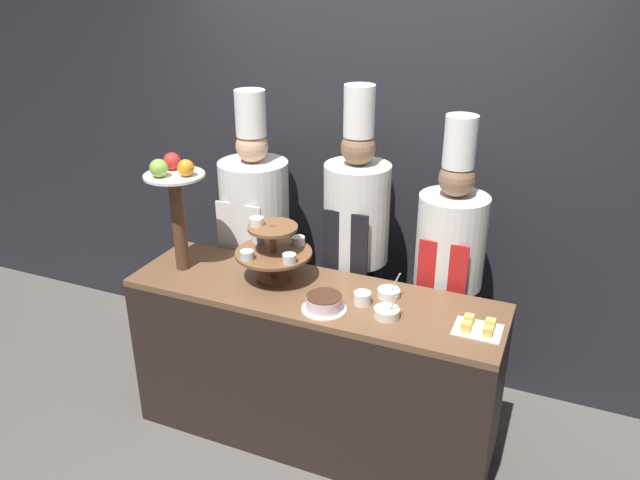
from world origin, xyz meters
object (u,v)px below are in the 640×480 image
at_px(cake_square_tray, 478,327).
at_px(chef_left, 256,230).
at_px(cake_round, 324,303).
at_px(cup_white, 362,298).
at_px(tiered_stand, 273,249).
at_px(fruit_pedestal, 175,194).
at_px(chef_center_left, 356,239).
at_px(serving_bowl_far, 389,293).
at_px(serving_bowl_near, 387,313).
at_px(chef_center_right, 448,266).

relative_size(cake_square_tray, chef_left, 0.12).
bearing_deg(cake_round, cup_white, 40.34).
relative_size(tiered_stand, cake_square_tray, 1.87).
xyz_separation_m(fruit_pedestal, chef_center_left, (0.82, 0.54, -0.34)).
bearing_deg(chef_left, fruit_pedestal, -106.85).
height_order(tiered_stand, fruit_pedestal, fruit_pedestal).
bearing_deg(chef_center_left, tiered_stand, -122.61).
bearing_deg(cake_round, serving_bowl_far, 44.51).
relative_size(fruit_pedestal, chef_left, 0.35).
xyz_separation_m(tiered_stand, cake_round, (0.37, -0.19, -0.14)).
relative_size(cake_round, serving_bowl_near, 1.50).
bearing_deg(cup_white, fruit_pedestal, -179.03).
height_order(fruit_pedestal, chef_left, chef_left).
relative_size(cake_round, cake_square_tray, 1.02).
bearing_deg(tiered_stand, cup_white, -6.95).
relative_size(fruit_pedestal, cup_white, 7.39).
bearing_deg(cake_square_tray, tiered_stand, 175.45).
xyz_separation_m(cake_round, serving_bowl_far, (0.25, 0.25, -0.01)).
bearing_deg(serving_bowl_far, chef_center_left, 128.75).
bearing_deg(cake_square_tray, cup_white, 177.67).
bearing_deg(serving_bowl_near, serving_bowl_far, 104.78).
xyz_separation_m(chef_left, chef_center_left, (0.65, -0.00, 0.05)).
height_order(serving_bowl_far, chef_center_right, chef_center_right).
xyz_separation_m(serving_bowl_far, chef_left, (-0.98, 0.41, 0.02)).
relative_size(chef_left, chef_center_left, 0.96).
xyz_separation_m(cake_round, chef_center_right, (0.46, 0.65, -0.01)).
distance_m(fruit_pedestal, cake_square_tray, 1.66).
xyz_separation_m(cake_round, chef_left, (-0.73, 0.65, 0.01)).
distance_m(tiered_stand, cake_round, 0.44).
relative_size(fruit_pedestal, cake_square_tray, 2.94).
distance_m(cake_round, serving_bowl_far, 0.35).
bearing_deg(cake_square_tray, chef_left, 159.32).
xyz_separation_m(fruit_pedestal, serving_bowl_far, (1.14, 0.13, -0.41)).
xyz_separation_m(cake_round, cup_white, (0.15, 0.13, -0.01)).
bearing_deg(chef_left, chef_center_left, -0.00).
height_order(cake_round, chef_center_right, chef_center_right).
bearing_deg(cup_white, tiered_stand, 173.05).
bearing_deg(tiered_stand, chef_center_left, 57.39).
distance_m(fruit_pedestal, cake_round, 0.98).
height_order(cake_square_tray, chef_left, chef_left).
bearing_deg(tiered_stand, cake_round, -27.36).
xyz_separation_m(serving_bowl_near, chef_left, (-1.03, 0.60, 0.02)).
height_order(cup_white, cake_square_tray, cup_white).
bearing_deg(cake_round, cake_square_tray, 8.30).
distance_m(fruit_pedestal, chef_center_left, 1.04).
relative_size(cup_white, serving_bowl_near, 0.58).
xyz_separation_m(serving_bowl_near, serving_bowl_far, (-0.05, 0.19, -0.00)).
xyz_separation_m(cup_white, chef_left, (-0.88, 0.52, 0.01)).
bearing_deg(cake_round, serving_bowl_near, 10.60).
relative_size(cake_round, serving_bowl_far, 1.53).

